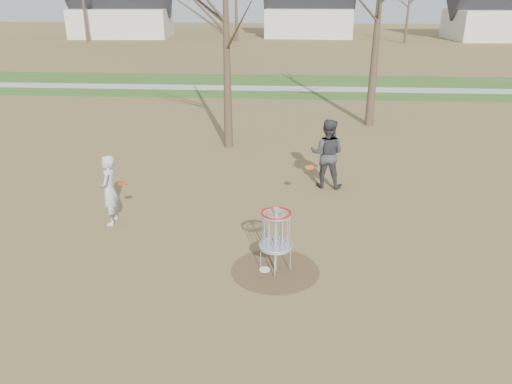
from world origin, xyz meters
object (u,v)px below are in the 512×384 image
Objects in this scene: player_throwing at (327,154)px; disc_grounded at (265,270)px; player_standing at (109,190)px; disc_golf_basket at (276,230)px.

disc_grounded is (-1.49, -4.80, -0.97)m from player_throwing.
player_throwing is 9.00× the size of disc_grounded.
player_throwing is (5.32, 2.85, 0.13)m from player_standing.
player_standing is 7.80× the size of disc_grounded.
player_throwing is at bearing 75.05° from disc_golf_basket.
disc_grounded is at bearing 84.40° from player_throwing.
disc_grounded is (3.83, -1.95, -0.84)m from player_standing.
player_standing is at bearing 152.96° from disc_grounded.
disc_grounded is 0.92m from disc_golf_basket.
player_throwing reaches higher than disc_grounded.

